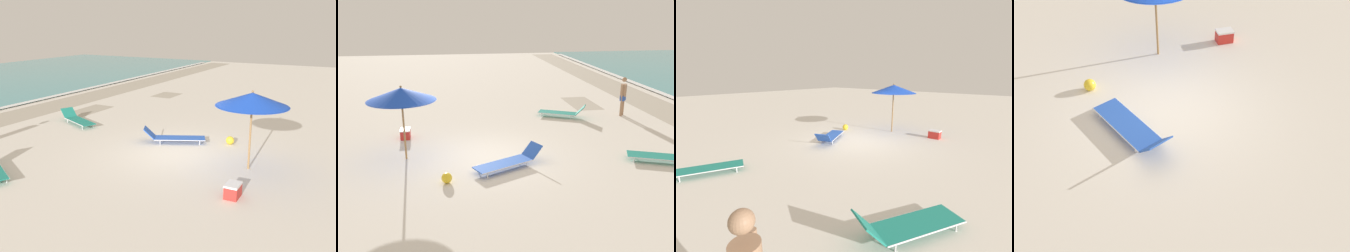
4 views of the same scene
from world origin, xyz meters
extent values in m
cube|color=silver|center=(0.00, 0.00, -0.08)|extent=(60.00, 60.00, 0.16)
cube|color=#AFA492|center=(-6.53, 5.82, 0.00)|extent=(2.82, 1.38, 0.00)
cylinder|color=#9E7547|center=(-0.20, -2.41, 1.07)|extent=(0.06, 0.06, 2.14)
cone|color=blue|center=(-0.20, -2.41, 2.14)|extent=(2.14, 2.14, 0.40)
cylinder|color=#13359C|center=(-0.20, -2.41, 1.95)|extent=(2.07, 2.07, 0.01)
sphere|color=#9E7547|center=(-0.20, -2.41, 2.37)|extent=(0.07, 0.07, 0.07)
cube|color=#1E8475|center=(-4.32, 3.87, 0.17)|extent=(1.30, 1.78, 0.03)
cylinder|color=silver|center=(-4.59, 4.00, 0.17)|extent=(0.79, 1.52, 0.03)
cylinder|color=silver|center=(-4.05, 3.73, 0.17)|extent=(0.79, 1.52, 0.03)
cube|color=#1E8475|center=(-3.85, 4.79, 0.38)|extent=(0.69, 0.61, 0.43)
cylinder|color=silver|center=(-4.84, 3.40, 0.08)|extent=(0.03, 0.03, 0.16)
cylinder|color=silver|center=(-4.39, 3.17, 0.08)|extent=(0.03, 0.03, 0.16)
cylinder|color=silver|center=(-4.25, 4.57, 0.08)|extent=(0.03, 0.03, 0.16)
cylinder|color=silver|center=(-3.79, 4.34, 0.08)|extent=(0.03, 0.03, 0.16)
cube|color=#1E8475|center=(1.27, 5.49, 0.17)|extent=(1.24, 1.89, 0.03)
cylinder|color=silver|center=(1.00, 5.60, 0.17)|extent=(0.71, 1.67, 0.03)
cylinder|color=silver|center=(1.55, 5.37, 0.17)|extent=(0.71, 1.67, 0.03)
cylinder|color=silver|center=(0.77, 4.94, 0.08)|extent=(0.03, 0.03, 0.16)
cylinder|color=silver|center=(1.24, 4.74, 0.08)|extent=(0.03, 0.03, 0.16)
cube|color=blue|center=(1.11, 0.57, 0.17)|extent=(1.34, 1.92, 0.03)
cylinder|color=silver|center=(0.84, 0.44, 0.17)|extent=(0.83, 1.67, 0.03)
cylinder|color=silver|center=(1.38, 0.70, 0.17)|extent=(0.83, 1.67, 0.03)
cube|color=blue|center=(0.62, 1.57, 0.37)|extent=(0.70, 0.63, 0.40)
cylinder|color=silver|center=(1.20, -0.19, 0.08)|extent=(0.03, 0.03, 0.16)
cylinder|color=silver|center=(1.66, 0.03, 0.08)|extent=(0.03, 0.03, 0.16)
cylinder|color=silver|center=(0.57, 1.10, 0.08)|extent=(0.03, 0.03, 0.16)
cylinder|color=silver|center=(1.03, 1.32, 0.08)|extent=(0.03, 0.03, 0.16)
cylinder|color=#A37A5B|center=(-4.08, 6.88, 0.45)|extent=(0.11, 0.11, 0.90)
cylinder|color=#A37A5B|center=(-3.93, 6.74, 0.45)|extent=(0.11, 0.11, 0.90)
cube|color=#2D51B2|center=(-4.01, 6.81, 0.82)|extent=(0.34, 0.34, 0.24)
cylinder|color=#A37A5B|center=(-4.01, 6.81, 1.18)|extent=(0.27, 0.27, 0.55)
cylinder|color=#A37A5B|center=(-4.14, 6.94, 1.17)|extent=(0.08, 0.08, 0.55)
cylinder|color=#A37A5B|center=(-3.87, 6.68, 1.17)|extent=(0.08, 0.08, 0.55)
sphere|color=#A37A5B|center=(-4.01, 6.81, 1.66)|extent=(0.21, 0.21, 0.21)
sphere|color=yellow|center=(1.80, -1.13, 0.15)|extent=(0.30, 0.30, 0.30)
cube|color=red|center=(-2.26, -2.63, 0.16)|extent=(0.48, 0.35, 0.32)
cube|color=white|center=(-2.26, -2.63, 0.35)|extent=(0.50, 0.36, 0.05)
camera|label=1|loc=(-10.67, -5.31, 4.27)|focal=40.00mm
camera|label=2|loc=(11.45, -0.99, 4.62)|focal=40.00mm
camera|label=3|loc=(-5.68, 7.46, 2.82)|focal=24.00mm
camera|label=4|loc=(1.41, 6.86, 5.67)|focal=40.00mm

